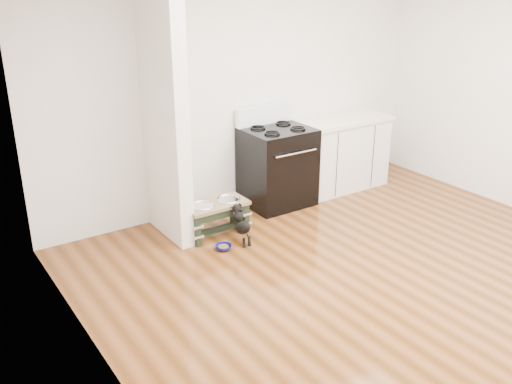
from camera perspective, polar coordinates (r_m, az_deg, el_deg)
name	(u,v)px	position (r m, az deg, el deg)	size (l,w,h in m)	color
ground	(396,287)	(5.28, 13.82, -9.22)	(5.00, 5.00, 0.00)	#4C280D
room_shell	(415,108)	(4.68, 15.59, 8.11)	(5.00, 5.00, 5.00)	silver
partition_wall	(164,109)	(5.70, -9.19, 8.18)	(0.15, 0.80, 2.70)	silver
oven_range	(277,165)	(6.69, 2.13, 2.68)	(0.76, 0.69, 1.14)	black
cabinet_run	(339,153)	(7.30, 8.30, 3.90)	(1.24, 0.64, 0.91)	silver
dog_feeder	(216,212)	(5.97, -4.03, -2.02)	(0.66, 0.36, 0.38)	black
puppy	(241,223)	(5.80, -1.49, -3.11)	(0.12, 0.34, 0.41)	black
floor_bowl	(223,247)	(5.75, -3.28, -5.55)	(0.17, 0.17, 0.05)	#0D105F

